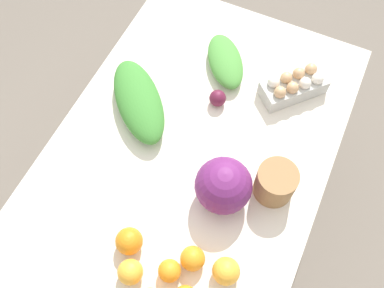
# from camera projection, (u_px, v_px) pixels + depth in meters

# --- Properties ---
(ground_plane) EXTENTS (8.00, 8.00, 0.00)m
(ground_plane) POSITION_uv_depth(u_px,v_px,m) (192.00, 217.00, 2.05)
(ground_plane) COLOR #70665B
(dining_table) EXTENTS (1.27, 0.87, 0.75)m
(dining_table) POSITION_uv_depth(u_px,v_px,m) (192.00, 160.00, 1.48)
(dining_table) COLOR silver
(dining_table) RESTS_ON ground_plane
(cabbage_purple) EXTENTS (0.17, 0.17, 0.17)m
(cabbage_purple) POSITION_uv_depth(u_px,v_px,m) (223.00, 186.00, 1.24)
(cabbage_purple) COLOR #6B2366
(cabbage_purple) RESTS_ON dining_table
(egg_carton) EXTENTS (0.23, 0.22, 0.09)m
(egg_carton) POSITION_uv_depth(u_px,v_px,m) (294.00, 86.00, 1.45)
(egg_carton) COLOR #B7B7B2
(egg_carton) RESTS_ON dining_table
(paper_bag) EXTENTS (0.12, 0.12, 0.12)m
(paper_bag) POSITION_uv_depth(u_px,v_px,m) (275.00, 183.00, 1.27)
(paper_bag) COLOR #997047
(paper_bag) RESTS_ON dining_table
(greens_bunch_chard) EXTENTS (0.35, 0.34, 0.09)m
(greens_bunch_chard) POSITION_uv_depth(u_px,v_px,m) (139.00, 101.00, 1.42)
(greens_bunch_chard) COLOR #3D8433
(greens_bunch_chard) RESTS_ON dining_table
(greens_bunch_beet_tops) EXTENTS (0.26, 0.23, 0.06)m
(greens_bunch_beet_tops) POSITION_uv_depth(u_px,v_px,m) (225.00, 61.00, 1.51)
(greens_bunch_beet_tops) COLOR #4C933D
(greens_bunch_beet_tops) RESTS_ON dining_table
(beet_root) EXTENTS (0.06, 0.06, 0.06)m
(beet_root) POSITION_uv_depth(u_px,v_px,m) (218.00, 98.00, 1.44)
(beet_root) COLOR #5B1933
(beet_root) RESTS_ON dining_table
(orange_0) EXTENTS (0.06, 0.06, 0.06)m
(orange_0) POSITION_uv_depth(u_px,v_px,m) (170.00, 271.00, 1.18)
(orange_0) COLOR orange
(orange_0) RESTS_ON dining_table
(orange_1) EXTENTS (0.07, 0.07, 0.07)m
(orange_1) POSITION_uv_depth(u_px,v_px,m) (193.00, 258.00, 1.19)
(orange_1) COLOR orange
(orange_1) RESTS_ON dining_table
(orange_2) EXTENTS (0.07, 0.07, 0.07)m
(orange_2) POSITION_uv_depth(u_px,v_px,m) (130.00, 272.00, 1.17)
(orange_2) COLOR #F9A833
(orange_2) RESTS_ON dining_table
(orange_5) EXTENTS (0.08, 0.08, 0.08)m
(orange_5) POSITION_uv_depth(u_px,v_px,m) (129.00, 241.00, 1.21)
(orange_5) COLOR orange
(orange_5) RESTS_ON dining_table
(orange_6) EXTENTS (0.08, 0.08, 0.08)m
(orange_6) POSITION_uv_depth(u_px,v_px,m) (226.00, 271.00, 1.17)
(orange_6) COLOR #F9A833
(orange_6) RESTS_ON dining_table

